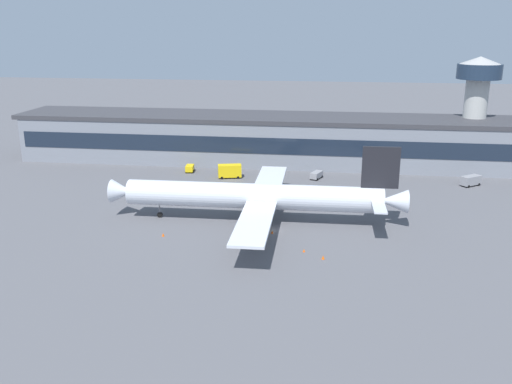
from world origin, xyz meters
TOP-DOWN VIEW (x-y plane):
  - ground_plane at (0.00, 0.00)m, footprint 600.00×600.00m
  - terminal_building at (0.00, 56.24)m, footprint 160.83×20.21m
  - airliner at (-3.54, 4.79)m, footprint 60.08×51.62m
  - control_tower at (49.75, 60.23)m, footprint 11.89×11.89m
  - follow_me_car at (7.09, 39.07)m, footprint 3.34×4.79m
  - crew_van at (45.36, 37.93)m, footprint 5.48×4.88m
  - stair_truck at (-15.22, 36.95)m, footprint 6.40×3.76m
  - baggage_tug at (-27.23, 41.57)m, footprint 2.44×3.80m
  - traffic_cone_0 at (10.10, -12.61)m, footprint 0.55×0.55m
  - traffic_cone_1 at (0.13, -1.64)m, footprint 0.48×0.48m
  - traffic_cone_2 at (-20.16, -6.00)m, footprint 0.53×0.53m
  - traffic_cone_3 at (6.68, -9.91)m, footprint 0.46×0.46m

SIDE VIEW (x-z plane):
  - ground_plane at x=0.00m, z-range 0.00..0.00m
  - traffic_cone_3 at x=6.68m, z-range 0.00..0.57m
  - traffic_cone_1 at x=0.13m, z-range 0.00..0.59m
  - traffic_cone_2 at x=-20.16m, z-range 0.00..0.67m
  - traffic_cone_0 at x=10.10m, z-range 0.00..0.69m
  - baggage_tug at x=-27.23m, z-range 0.16..2.01m
  - follow_me_car at x=7.09m, z-range 0.17..2.02m
  - crew_van at x=45.36m, z-range 0.18..2.73m
  - stair_truck at x=-15.22m, z-range 0.20..3.75m
  - airliner at x=-3.54m, z-range -2.73..13.38m
  - terminal_building at x=0.00m, z-range 0.02..13.58m
  - control_tower at x=49.75m, z-range 3.82..34.02m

